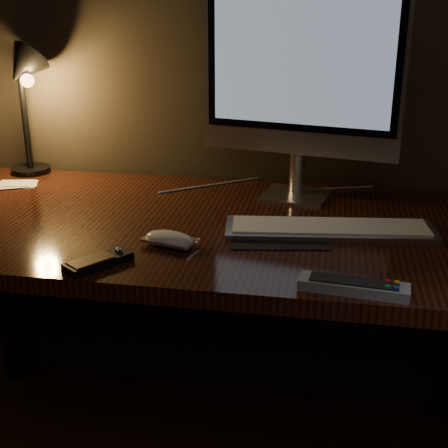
% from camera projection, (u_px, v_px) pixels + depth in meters
% --- Properties ---
extents(desk, '(1.60, 0.75, 0.75)m').
position_uv_depth(desk, '(209.00, 257.00, 1.65)').
color(desk, '#37160C').
rests_on(desk, ground).
extents(monitor, '(0.53, 0.19, 0.56)m').
position_uv_depth(monitor, '(301.00, 74.00, 1.60)').
color(monitor, silver).
rests_on(monitor, desk).
extents(keyboard, '(0.50, 0.20, 0.02)m').
position_uv_depth(keyboard, '(330.00, 229.00, 1.47)').
color(keyboard, silver).
rests_on(keyboard, desk).
extents(mousepad, '(0.24, 0.21, 0.00)m').
position_uv_depth(mousepad, '(278.00, 235.00, 1.45)').
color(mousepad, black).
rests_on(mousepad, desk).
extents(mouse, '(0.13, 0.09, 0.02)m').
position_uv_depth(mouse, '(170.00, 241.00, 1.39)').
color(mouse, white).
rests_on(mouse, desk).
extents(media_remote, '(0.13, 0.15, 0.03)m').
position_uv_depth(media_remote, '(98.00, 261.00, 1.29)').
color(media_remote, black).
rests_on(media_remote, desk).
extents(tv_remote, '(0.21, 0.07, 0.03)m').
position_uv_depth(tv_remote, '(354.00, 286.00, 1.18)').
color(tv_remote, gray).
rests_on(tv_remote, desk).
extents(papers, '(0.13, 0.11, 0.01)m').
position_uv_depth(papers, '(16.00, 184.00, 1.82)').
color(papers, white).
rests_on(papers, desk).
extents(desk_lamp, '(0.19, 0.20, 0.40)m').
position_uv_depth(desk_lamp, '(24.00, 87.00, 1.82)').
color(desk_lamp, black).
rests_on(desk_lamp, desk).
extents(cable, '(0.57, 0.27, 0.01)m').
position_uv_depth(cable, '(265.00, 188.00, 1.79)').
color(cable, white).
rests_on(cable, desk).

